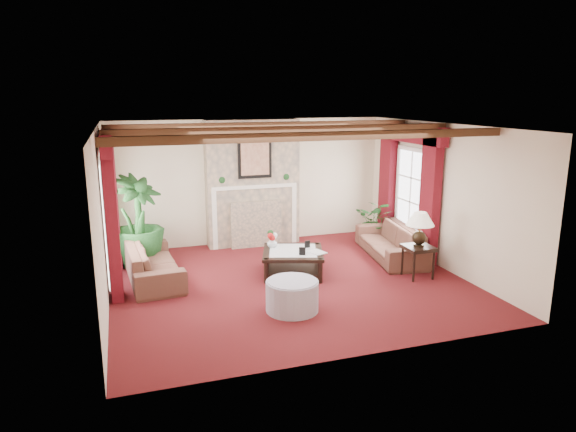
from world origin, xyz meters
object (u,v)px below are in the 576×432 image
object	(u,v)px
potted_palm	(139,240)
side_table	(418,262)
sofa_left	(152,256)
sofa_right	(391,237)
coffee_table	(293,262)
ottoman	(292,296)

from	to	relation	value
potted_palm	side_table	bearing A→B (deg)	-25.80
sofa_left	side_table	distance (m)	4.73
sofa_right	coffee_table	distance (m)	2.24
sofa_left	potted_palm	distance (m)	0.92
sofa_right	potted_palm	distance (m)	4.96
sofa_left	coffee_table	distance (m)	2.51
potted_palm	ottoman	xyz separation A→B (m)	(2.10, -2.98, -0.26)
coffee_table	ottoman	bearing A→B (deg)	-91.03
side_table	sofa_left	bearing A→B (deg)	163.00
coffee_table	side_table	xyz separation A→B (m)	(2.07, -0.85, 0.07)
sofa_left	side_table	world-z (taller)	sofa_left
potted_palm	coffee_table	xyz separation A→B (m)	(2.64, -1.42, -0.27)
potted_palm	side_table	size ratio (longest dim) A/B	3.34
ottoman	sofa_left	bearing A→B (deg)	132.55
sofa_right	potted_palm	size ratio (longest dim) A/B	1.14
side_table	sofa_right	bearing A→B (deg)	83.81
coffee_table	side_table	world-z (taller)	side_table
potted_palm	coffee_table	world-z (taller)	potted_palm
potted_palm	coffee_table	bearing A→B (deg)	-28.37
sofa_left	potted_palm	xyz separation A→B (m)	(-0.19, 0.89, 0.07)
sofa_right	ottoman	size ratio (longest dim) A/B	2.76
side_table	ottoman	world-z (taller)	side_table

